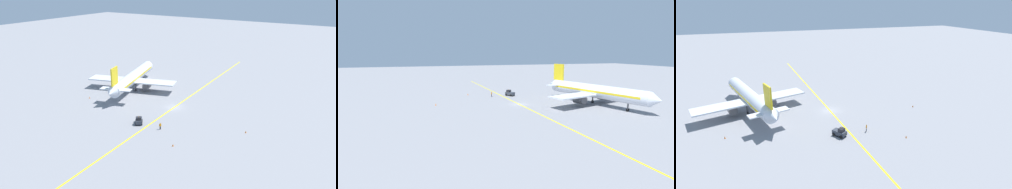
{
  "view_description": "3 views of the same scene",
  "coord_description": "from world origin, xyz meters",
  "views": [
    {
      "loc": [
        42.13,
        -72.69,
        33.5
      ],
      "look_at": [
        -1.22,
        -1.38,
        3.94
      ],
      "focal_mm": 35.0,
      "sensor_mm": 36.0,
      "label": 1
    },
    {
      "loc": [
        25.09,
        66.75,
        14.52
      ],
      "look_at": [
        3.04,
        -2.3,
        2.52
      ],
      "focal_mm": 28.0,
      "sensor_mm": 36.0,
      "label": 2
    },
    {
      "loc": [
        -17.96,
        -61.2,
        27.31
      ],
      "look_at": [
        4.59,
        1.76,
        3.4
      ],
      "focal_mm": 28.0,
      "sensor_mm": 36.0,
      "label": 3
    }
  ],
  "objects": [
    {
      "name": "airplane_at_gate",
      "position": [
        -19.35,
        6.76,
        3.71
      ],
      "size": [
        28.34,
        34.91,
        10.6
      ],
      "color": "silver",
      "rests_on": "ground"
    },
    {
      "name": "ground_plane",
      "position": [
        0.0,
        0.0,
        0.0
      ],
      "size": [
        400.0,
        400.0,
        0.0
      ],
      "primitive_type": "plane",
      "color": "gray"
    },
    {
      "name": "apron_yellow_centreline",
      "position": [
        0.0,
        0.0,
        0.0
      ],
      "size": [
        5.33,
        119.92,
        0.01
      ],
      "primitive_type": "cube",
      "rotation": [
        0.0,
        0.0,
        0.04
      ],
      "color": "yellow",
      "rests_on": "ground"
    },
    {
      "name": "ground_crew_worker",
      "position": [
        4.25,
        -13.89,
        0.91
      ],
      "size": [
        0.35,
        0.53,
        1.68
      ],
      "color": "#23232D",
      "rests_on": "ground"
    },
    {
      "name": "baggage_tug_dark",
      "position": [
        -1.97,
        -13.89,
        0.9
      ],
      "size": [
        2.94,
        3.32,
        2.11
      ],
      "color": "#333842",
      "rests_on": "ground"
    },
    {
      "name": "traffic_cone_near_nose",
      "position": [
        -25.13,
        -6.87,
        0.28
      ],
      "size": [
        0.32,
        0.32,
        0.55
      ],
      "primitive_type": "cone",
      "color": "orange",
      "rests_on": "ground"
    },
    {
      "name": "traffic_cone_mid_apron",
      "position": [
        10.98,
        -19.44,
        0.28
      ],
      "size": [
        0.32,
        0.32,
        0.55
      ],
      "primitive_type": "cone",
      "color": "orange",
      "rests_on": "ground"
    },
    {
      "name": "traffic_cone_by_wingtip",
      "position": [
        22.08,
        -5.2,
        0.28
      ],
      "size": [
        0.32,
        0.32,
        0.55
      ],
      "primitive_type": "cone",
      "color": "orange",
      "rests_on": "ground"
    }
  ]
}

